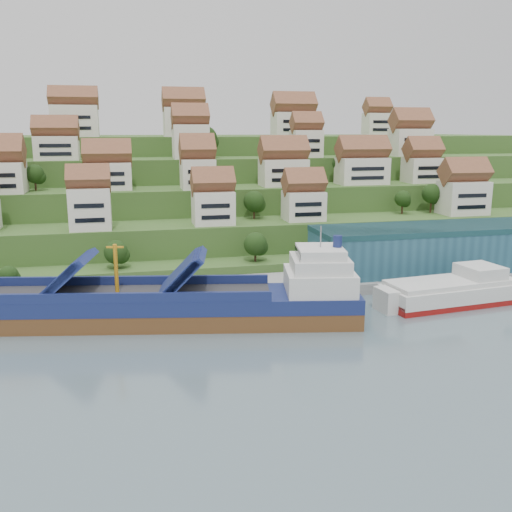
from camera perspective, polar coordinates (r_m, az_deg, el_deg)
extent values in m
plane|color=slate|center=(103.86, -2.30, -6.16)|extent=(300.00, 300.00, 0.00)
cube|color=gray|center=(122.33, 5.62, -2.77)|extent=(180.00, 14.00, 2.20)
cube|color=#2D4C1E|center=(186.23, -7.27, 2.79)|extent=(260.00, 128.00, 4.00)
cube|color=#2D4C1E|center=(190.60, -7.45, 4.07)|extent=(260.00, 118.00, 11.00)
cube|color=#2D4C1E|center=(198.02, -7.71, 5.40)|extent=(260.00, 102.00, 18.00)
cube|color=#2D4C1E|center=(205.55, -7.96, 6.64)|extent=(260.00, 86.00, 25.00)
cube|color=#2D4C1E|center=(214.20, -8.20, 7.67)|extent=(260.00, 68.00, 31.00)
cube|color=silver|center=(134.63, -16.25, 4.56)|extent=(9.12, 7.03, 9.45)
cube|color=silver|center=(137.14, -4.31, 4.83)|extent=(9.60, 7.62, 7.90)
cube|color=silver|center=(143.42, 4.77, 5.02)|extent=(9.62, 7.73, 7.21)
cube|color=silver|center=(162.79, 19.99, 5.49)|extent=(11.75, 8.31, 8.80)
cube|color=silver|center=(153.47, -23.94, 7.18)|extent=(10.14, 8.98, 7.50)
cube|color=silver|center=(153.04, -14.56, 7.74)|extent=(11.69, 7.90, 6.99)
cube|color=silver|center=(151.04, -5.85, 8.16)|extent=(8.58, 8.56, 7.74)
cube|color=silver|center=(158.41, 2.75, 8.33)|extent=(12.46, 8.36, 7.29)
cube|color=silver|center=(166.43, 10.54, 8.36)|extent=(13.84, 8.18, 7.44)
cube|color=silver|center=(175.67, 16.25, 8.25)|extent=(9.71, 8.04, 7.20)
cube|color=silver|center=(168.16, -19.29, 10.15)|extent=(11.63, 7.30, 6.49)
cube|color=silver|center=(167.60, -6.55, 11.29)|extent=(10.00, 7.79, 9.60)
cube|color=silver|center=(175.13, 5.04, 11.12)|extent=(8.70, 7.14, 8.04)
cube|color=silver|center=(189.54, 15.13, 10.90)|extent=(11.73, 8.47, 8.42)
cube|color=silver|center=(186.32, -17.66, 12.73)|extent=(13.83, 7.51, 9.39)
cube|color=silver|center=(185.94, -7.21, 13.14)|extent=(12.58, 8.15, 8.95)
cube|color=silver|center=(194.48, 3.76, 13.00)|extent=(13.65, 8.73, 7.73)
cube|color=silver|center=(208.07, 11.97, 12.73)|extent=(8.46, 7.05, 7.73)
ellipsoid|color=#1F3C14|center=(128.53, -0.07, 1.21)|extent=(5.30, 5.30, 5.30)
ellipsoid|color=#1F3C14|center=(125.66, -13.83, 0.38)|extent=(5.12, 5.12, 5.12)
ellipsoid|color=#1F3C14|center=(158.66, 14.46, 5.59)|extent=(4.32, 4.32, 4.32)
ellipsoid|color=#1F3C14|center=(162.61, 17.15, 5.99)|extent=(5.28, 5.28, 5.28)
ellipsoid|color=#1F3C14|center=(145.04, -0.20, 5.48)|extent=(5.38, 5.38, 5.38)
ellipsoid|color=#1F3C14|center=(168.34, 8.44, 9.17)|extent=(4.76, 4.76, 4.76)
ellipsoid|color=#1F3C14|center=(156.60, -21.26, 7.66)|extent=(4.76, 4.76, 4.76)
ellipsoid|color=#1F3C14|center=(171.59, -5.11, 11.65)|extent=(7.18, 7.18, 7.18)
ellipsoid|color=#1F3C14|center=(180.73, 4.25, 11.40)|extent=(5.21, 5.21, 5.21)
ellipsoid|color=#1F3C14|center=(179.05, 4.64, 11.24)|extent=(5.29, 5.29, 5.29)
ellipsoid|color=#1F3C14|center=(121.14, -23.49, -1.77)|extent=(3.71, 3.71, 3.71)
cube|color=#265569|center=(136.10, 18.28, 0.86)|extent=(60.00, 15.00, 10.00)
cylinder|color=gray|center=(115.86, 5.52, -1.03)|extent=(0.16, 0.16, 8.00)
cube|color=maroon|center=(115.26, 5.84, 0.72)|extent=(1.20, 0.05, 0.80)
cube|color=brown|center=(102.51, -11.40, -6.07)|extent=(77.20, 25.89, 4.89)
cube|color=navy|center=(101.54, -11.48, -4.36)|extent=(77.22, 26.01, 2.54)
cube|color=#262628|center=(101.52, -12.60, -3.67)|extent=(49.95, 19.01, 0.29)
cube|color=navy|center=(103.18, -18.58, -1.85)|extent=(9.23, 11.99, 6.77)
cube|color=navy|center=(99.42, -7.69, -1.83)|extent=(8.87, 11.92, 7.15)
cylinder|color=orange|center=(100.81, -13.81, -1.31)|extent=(0.80, 0.80, 8.81)
cube|color=silver|center=(100.43, 6.38, -2.51)|extent=(13.63, 13.17, 3.92)
cube|color=silver|center=(99.66, 6.42, -0.77)|extent=(11.49, 11.65, 2.45)
cube|color=silver|center=(99.21, 6.45, 0.38)|extent=(9.35, 10.12, 1.76)
cylinder|color=navy|center=(99.32, 8.15, 1.44)|extent=(1.83, 1.83, 2.15)
cube|color=maroon|center=(117.87, 18.80, -4.28)|extent=(27.77, 12.71, 2.33)
cube|color=silver|center=(117.34, 18.87, -3.36)|extent=(27.78, 12.81, 2.86)
cube|color=silver|center=(116.88, 18.93, -2.51)|extent=(26.33, 11.59, 1.07)
cube|color=silver|center=(120.72, 21.50, -1.50)|extent=(7.98, 8.61, 2.69)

